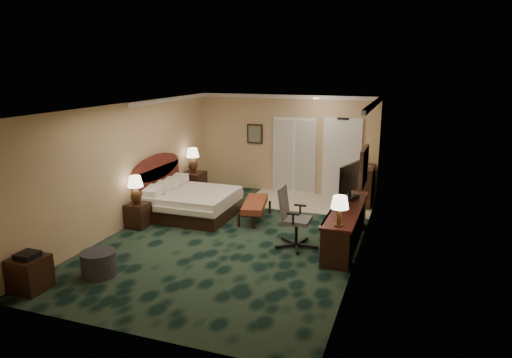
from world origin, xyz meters
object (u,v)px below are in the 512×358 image
(lamp_far, at_px, (193,160))
(bed_bench, at_px, (255,211))
(tv, at_px, (350,181))
(minibar, at_px, (362,186))
(ottoman, at_px, (99,263))
(desk_chair, at_px, (297,218))
(lamp_near, at_px, (136,190))
(bed, at_px, (193,204))
(side_table, at_px, (30,274))
(desk, at_px, (346,226))
(nightstand_far, at_px, (194,184))
(nightstand_near, at_px, (138,215))

(lamp_far, height_order, bed_bench, lamp_far)
(tv, xyz_separation_m, minibar, (0.04, 2.14, -0.63))
(minibar, bearing_deg, lamp_far, -171.14)
(ottoman, bearing_deg, tv, 43.26)
(desk_chair, height_order, minibar, desk_chair)
(lamp_near, relative_size, ottoman, 1.08)
(bed, relative_size, side_table, 3.38)
(ottoman, bearing_deg, side_table, -130.14)
(side_table, xyz_separation_m, minibar, (4.40, 6.42, 0.22))
(lamp_far, height_order, desk, lamp_far)
(side_table, relative_size, minibar, 0.56)
(lamp_far, height_order, desk_chair, lamp_far)
(side_table, bearing_deg, nightstand_far, 90.00)
(lamp_near, bearing_deg, bed, 55.13)
(nightstand_near, relative_size, desk, 0.20)
(nightstand_near, height_order, lamp_far, lamp_far)
(bed, xyz_separation_m, desk_chair, (2.78, -1.04, 0.30))
(nightstand_near, height_order, desk, desk)
(bed_bench, distance_m, desk, 2.32)
(side_table, bearing_deg, lamp_far, 90.34)
(bed_bench, distance_m, ottoman, 3.88)
(nightstand_near, distance_m, nightstand_far, 2.59)
(bed, bearing_deg, minibar, 31.67)
(ottoman, relative_size, minibar, 0.59)
(bed, bearing_deg, bed_bench, 7.73)
(bed, xyz_separation_m, nightstand_near, (-0.80, -1.07, -0.03))
(lamp_far, bearing_deg, side_table, -89.66)
(nightstand_far, relative_size, lamp_far, 1.01)
(lamp_far, distance_m, desk_chair, 4.43)
(nightstand_near, xyz_separation_m, nightstand_far, (0.05, 2.59, 0.07))
(nightstand_far, bearing_deg, bed_bench, -30.48)
(bed, height_order, nightstand_near, bed)
(ottoman, distance_m, side_table, 1.05)
(desk, bearing_deg, desk_chair, -152.23)
(desk, bearing_deg, bed_bench, 160.49)
(nightstand_near, xyz_separation_m, lamp_near, (0.02, -0.05, 0.58))
(nightstand_far, relative_size, desk_chair, 0.55)
(side_table, height_order, minibar, minibar)
(lamp_far, distance_m, desk, 4.97)
(nightstand_near, distance_m, bed_bench, 2.61)
(nightstand_near, xyz_separation_m, lamp_far, (0.02, 2.64, 0.73))
(desk, bearing_deg, nightstand_near, -173.60)
(ottoman, relative_size, side_table, 1.06)
(bed_bench, bearing_deg, desk_chair, -55.56)
(nightstand_near, distance_m, tv, 4.65)
(lamp_near, bearing_deg, nightstand_far, 89.20)
(desk, bearing_deg, bed, 171.09)
(nightstand_near, bearing_deg, side_table, -89.02)
(lamp_far, xyz_separation_m, minibar, (4.44, 0.69, -0.50))
(side_table, relative_size, desk, 0.21)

